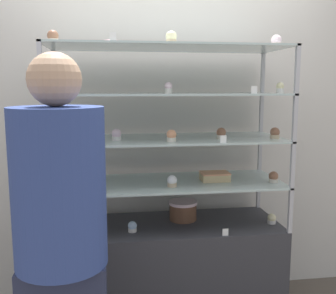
# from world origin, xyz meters

# --- Properties ---
(back_wall) EXTENTS (8.00, 0.05, 2.60)m
(back_wall) POSITION_xyz_m (0.00, 0.42, 1.30)
(back_wall) COLOR silver
(back_wall) RESTS_ON ground_plane
(display_base) EXTENTS (1.47, 0.55, 0.68)m
(display_base) POSITION_xyz_m (0.00, 0.00, 0.34)
(display_base) COLOR #333338
(display_base) RESTS_ON ground_plane
(display_riser_lower) EXTENTS (1.47, 0.55, 0.28)m
(display_riser_lower) POSITION_xyz_m (0.00, 0.00, 0.95)
(display_riser_lower) COLOR #B7B7BC
(display_riser_lower) RESTS_ON display_base
(display_riser_middle) EXTENTS (1.47, 0.55, 0.28)m
(display_riser_middle) POSITION_xyz_m (0.00, 0.00, 1.24)
(display_riser_middle) COLOR #B7B7BC
(display_riser_middle) RESTS_ON display_riser_lower
(display_riser_upper) EXTENTS (1.47, 0.55, 0.28)m
(display_riser_upper) POSITION_xyz_m (0.00, 0.00, 1.52)
(display_riser_upper) COLOR #B7B7BC
(display_riser_upper) RESTS_ON display_riser_middle
(display_riser_top) EXTENTS (1.47, 0.55, 0.28)m
(display_riser_top) POSITION_xyz_m (0.00, 0.00, 1.81)
(display_riser_top) COLOR #B7B7BC
(display_riser_top) RESTS_ON display_riser_upper
(layer_cake_centerpiece) EXTENTS (0.19, 0.19, 0.13)m
(layer_cake_centerpiece) POSITION_xyz_m (0.11, 0.07, 0.75)
(layer_cake_centerpiece) COLOR brown
(layer_cake_centerpiece) RESTS_ON display_base
(sheet_cake_frosted) EXTENTS (0.19, 0.13, 0.06)m
(sheet_cake_frosted) POSITION_xyz_m (0.31, -0.01, 0.99)
(sheet_cake_frosted) COLOR #DBBC84
(sheet_cake_frosted) RESTS_ON display_riser_lower
(cupcake_0) EXTENTS (0.06, 0.06, 0.07)m
(cupcake_0) POSITION_xyz_m (-0.68, -0.11, 0.71)
(cupcake_0) COLOR white
(cupcake_0) RESTS_ON display_base
(cupcake_1) EXTENTS (0.06, 0.06, 0.07)m
(cupcake_1) POSITION_xyz_m (-0.24, -0.11, 0.71)
(cupcake_1) COLOR white
(cupcake_1) RESTS_ON display_base
(cupcake_2) EXTENTS (0.06, 0.06, 0.07)m
(cupcake_2) POSITION_xyz_m (0.68, -0.09, 0.71)
(cupcake_2) COLOR white
(cupcake_2) RESTS_ON display_base
(price_tag_0) EXTENTS (0.04, 0.00, 0.04)m
(price_tag_0) POSITION_xyz_m (0.31, -0.26, 0.70)
(price_tag_0) COLOR white
(price_tag_0) RESTS_ON display_base
(cupcake_3) EXTENTS (0.06, 0.06, 0.07)m
(cupcake_3) POSITION_xyz_m (-0.67, -0.09, 1.00)
(cupcake_3) COLOR beige
(cupcake_3) RESTS_ON display_riser_lower
(cupcake_4) EXTENTS (0.06, 0.06, 0.07)m
(cupcake_4) POSITION_xyz_m (0.01, -0.13, 1.00)
(cupcake_4) COLOR #CCB28C
(cupcake_4) RESTS_ON display_riser_lower
(cupcake_5) EXTENTS (0.06, 0.06, 0.07)m
(cupcake_5) POSITION_xyz_m (0.67, -0.11, 1.00)
(cupcake_5) COLOR beige
(cupcake_5) RESTS_ON display_riser_lower
(price_tag_1) EXTENTS (0.04, 0.00, 0.04)m
(price_tag_1) POSITION_xyz_m (-0.46, -0.26, 0.99)
(price_tag_1) COLOR white
(price_tag_1) RESTS_ON display_riser_lower
(cupcake_6) EXTENTS (0.06, 0.06, 0.07)m
(cupcake_6) POSITION_xyz_m (-0.67, -0.13, 1.28)
(cupcake_6) COLOR white
(cupcake_6) RESTS_ON display_riser_middle
(cupcake_7) EXTENTS (0.06, 0.06, 0.07)m
(cupcake_7) POSITION_xyz_m (-0.33, -0.05, 1.28)
(cupcake_7) COLOR white
(cupcake_7) RESTS_ON display_riser_middle
(cupcake_8) EXTENTS (0.06, 0.06, 0.07)m
(cupcake_8) POSITION_xyz_m (-0.00, -0.14, 1.28)
(cupcake_8) COLOR beige
(cupcake_8) RESTS_ON display_riser_middle
(cupcake_9) EXTENTS (0.06, 0.06, 0.07)m
(cupcake_9) POSITION_xyz_m (0.33, -0.08, 1.28)
(cupcake_9) COLOR beige
(cupcake_9) RESTS_ON display_riser_middle
(cupcake_10) EXTENTS (0.06, 0.06, 0.07)m
(cupcake_10) POSITION_xyz_m (0.67, -0.11, 1.28)
(cupcake_10) COLOR #CCB28C
(cupcake_10) RESTS_ON display_riser_middle
(price_tag_2) EXTENTS (0.04, 0.00, 0.04)m
(price_tag_2) POSITION_xyz_m (0.29, -0.26, 1.27)
(price_tag_2) COLOR white
(price_tag_2) RESTS_ON display_riser_middle
(cupcake_11) EXTENTS (0.05, 0.05, 0.07)m
(cupcake_11) POSITION_xyz_m (-0.67, -0.14, 1.57)
(cupcake_11) COLOR white
(cupcake_11) RESTS_ON display_riser_upper
(cupcake_12) EXTENTS (0.05, 0.05, 0.07)m
(cupcake_12) POSITION_xyz_m (-0.01, -0.11, 1.57)
(cupcake_12) COLOR white
(cupcake_12) RESTS_ON display_riser_upper
(cupcake_13) EXTENTS (0.05, 0.05, 0.07)m
(cupcake_13) POSITION_xyz_m (0.67, -0.15, 1.57)
(cupcake_13) COLOR white
(cupcake_13) RESTS_ON display_riser_upper
(price_tag_3) EXTENTS (0.04, 0.00, 0.04)m
(price_tag_3) POSITION_xyz_m (0.47, -0.26, 1.56)
(price_tag_3) COLOR white
(price_tag_3) RESTS_ON display_riser_upper
(cupcake_14) EXTENTS (0.06, 0.06, 0.08)m
(cupcake_14) POSITION_xyz_m (-0.68, -0.07, 1.86)
(cupcake_14) COLOR beige
(cupcake_14) RESTS_ON display_riser_top
(cupcake_15) EXTENTS (0.06, 0.06, 0.08)m
(cupcake_15) POSITION_xyz_m (0.00, -0.13, 1.86)
(cupcake_15) COLOR #CCB28C
(cupcake_15) RESTS_ON display_riser_top
(cupcake_16) EXTENTS (0.06, 0.06, 0.08)m
(cupcake_16) POSITION_xyz_m (0.68, -0.05, 1.86)
(cupcake_16) COLOR beige
(cupcake_16) RESTS_ON display_riser_top
(price_tag_4) EXTENTS (0.04, 0.00, 0.04)m
(price_tag_4) POSITION_xyz_m (-0.34, -0.26, 1.84)
(price_tag_4) COLOR white
(price_tag_4) RESTS_ON display_riser_top
(donut_glazed) EXTENTS (0.13, 0.13, 0.04)m
(donut_glazed) POSITION_xyz_m (-0.35, 0.08, 1.84)
(donut_glazed) COLOR #EFB2BC
(donut_glazed) RESTS_ON display_riser_top
(customer_figure) EXTENTS (0.40, 0.40, 1.72)m
(customer_figure) POSITION_xyz_m (-0.58, -0.76, 0.92)
(customer_figure) COLOR #282D47
(customer_figure) RESTS_ON ground_plane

